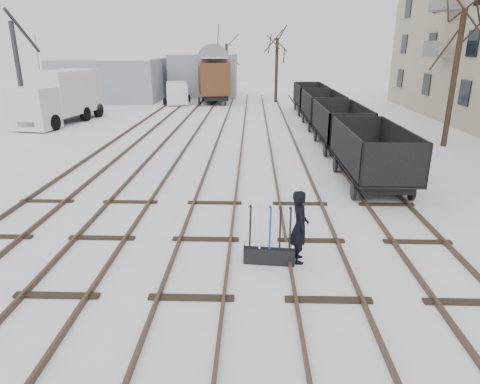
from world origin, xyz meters
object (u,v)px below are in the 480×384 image
Objects in this scene: freight_wagon_a at (371,163)px; panel_van at (177,93)px; ground_frame at (269,252)px; crane at (23,88)px; worker at (300,227)px; box_van_wagon at (213,77)px; lorry at (60,97)px.

panel_van is at bearing 115.53° from freight_wagon_a.
freight_wagon_a reaches higher than ground_frame.
ground_frame is 0.19× the size of crane.
freight_wagon_a is 0.71× the size of crane.
box_van_wagon is at bearing 7.42° from worker.
crane is at bearing 132.98° from ground_frame.
ground_frame is at bearing -86.96° from panel_van.
ground_frame is 0.32× the size of panel_van.
lorry is at bearing 34.68° from worker.
box_van_wagon reaches higher than ground_frame.
panel_van is at bearing 177.66° from box_van_wagon.
lorry reaches higher than ground_frame.
freight_wagon_a is (3.48, 6.51, -0.07)m from worker.
freight_wagon_a is at bearing -29.53° from worker.
crane reaches higher than ground_frame.
worker is at bearing -90.37° from box_van_wagon.
panel_van reaches higher than worker.
worker reaches higher than ground_frame.
box_van_wagon is (-4.97, 31.93, 1.52)m from worker.
panel_van is (-3.49, -0.42, -1.46)m from box_van_wagon.
crane is at bearing -157.65° from panel_van.
crane is at bearing 142.24° from freight_wagon_a.
box_van_wagon is 15.23m from lorry.
ground_frame is 32.55m from panel_van.
crane is (-23.00, 17.82, 1.22)m from freight_wagon_a.
ground_frame is at bearing -52.29° from crane.
lorry is 6.15m from crane.
freight_wagon_a reaches higher than worker.
lorry is at bearing 130.01° from ground_frame.
lorry is at bearing -130.41° from panel_van.
box_van_wagon is at bearing -3.79° from panel_van.
panel_van is at bearing 13.61° from worker.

